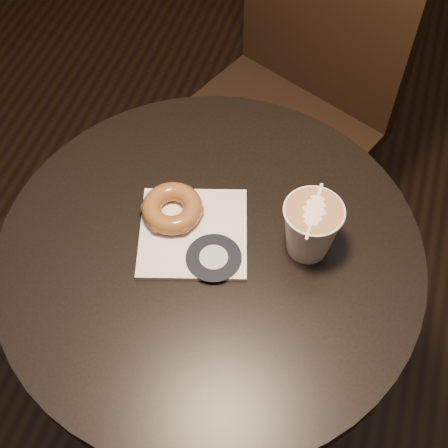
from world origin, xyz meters
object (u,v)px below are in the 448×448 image
object	(u,v)px
cafe_table	(212,304)
latte_cup	(310,229)
chair	(295,78)
pastry_bag	(193,233)
doughnut	(172,208)

from	to	relation	value
cafe_table	latte_cup	distance (m)	0.30
cafe_table	chair	bearing A→B (deg)	88.28
pastry_bag	latte_cup	bearing A→B (deg)	-6.81
cafe_table	doughnut	world-z (taller)	doughnut
cafe_table	pastry_bag	bearing A→B (deg)	151.91
latte_cup	pastry_bag	bearing A→B (deg)	-170.61
cafe_table	latte_cup	world-z (taller)	latte_cup
cafe_table	latte_cup	size ratio (longest dim) A/B	7.15
latte_cup	doughnut	bearing A→B (deg)	-178.16
pastry_bag	doughnut	xyz separation A→B (m)	(-0.04, 0.02, 0.02)
doughnut	cafe_table	bearing A→B (deg)	-28.03
pastry_bag	chair	bearing A→B (deg)	68.53
chair	pastry_bag	distance (m)	0.58
latte_cup	cafe_table	bearing A→B (deg)	-161.99
chair	pastry_bag	bearing A→B (deg)	-72.09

